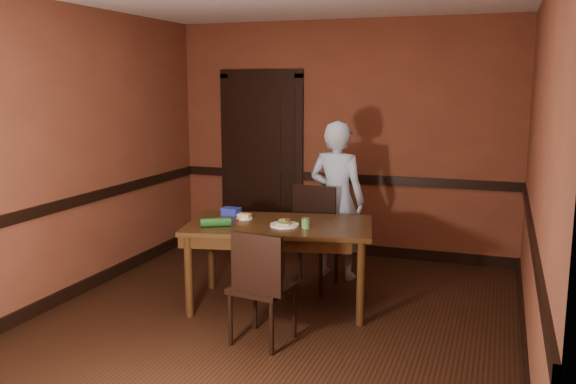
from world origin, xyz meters
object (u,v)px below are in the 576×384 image
Objects in this scene: person at (337,200)px; sauce_jar at (306,223)px; chair_near at (263,286)px; cheese_saucer at (244,217)px; dining_table at (280,264)px; chair_far at (310,239)px; sandwich_plate at (285,224)px; food_tub at (231,211)px.

person is 18.02× the size of sauce_jar.
cheese_saucer is (-0.52, 0.85, 0.33)m from chair_near.
dining_table is at bearing 82.61° from person.
chair_far reaches higher than dining_table.
person is 1.12m from cheese_saucer.
person is at bearing 55.39° from cheese_saucer.
chair_far is 0.75m from sauce_jar.
person is at bearing 90.75° from sauce_jar.
chair_near is 3.56× the size of sandwich_plate.
person is at bearing -84.98° from chair_near.
dining_table is at bearing -9.72° from cheese_saucer.
food_tub reaches higher than dining_table.
dining_table is 8.87× the size of food_tub.
chair_far is 10.94× the size of sauce_jar.
chair_far is 0.75m from cheese_saucer.
cheese_saucer is (-0.63, -0.92, -0.03)m from person.
chair_near is 1.05m from cheese_saucer.
chair_near reaches higher than sauce_jar.
sauce_jar is at bearing -5.42° from sandwich_plate.
person is at bearing 62.94° from dining_table.
cheese_saucer is 0.20m from food_tub.
chair_far reaches higher than cheese_saucer.
chair_near is (0.04, -1.35, -0.04)m from chair_far.
cheese_saucer is at bearing 158.26° from dining_table.
chair_near reaches higher than sandwich_plate.
food_tub is (-0.70, 0.95, 0.34)m from chair_near.
sandwich_plate is at bearing -15.21° from food_tub.
sauce_jar is at bearing -69.42° from chair_far.
sandwich_plate is (0.08, -0.08, 0.40)m from dining_table.
dining_table is 1.00× the size of person.
food_tub is at bearing 162.20° from sauce_jar.
cheese_saucer is at bearing -49.92° from chair_near.
sandwich_plate is (-0.07, 0.70, 0.33)m from chair_near.
cheese_saucer is 0.83× the size of food_tub.
dining_table is 0.41m from sandwich_plate.
person is 1.08m from sandwich_plate.
sandwich_plate is 1.39× the size of food_tub.
dining_table is at bearing -70.50° from chair_near.
chair_far is at bearing 45.72° from cheese_saucer.
chair_near is 1.81m from person.
chair_far is at bearing 66.66° from dining_table.
chair_far is 3.87× the size of sandwich_plate.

